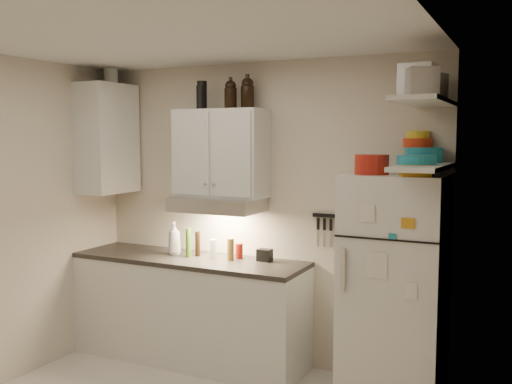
% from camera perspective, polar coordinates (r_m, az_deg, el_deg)
% --- Properties ---
extents(ceiling, '(3.20, 3.00, 0.02)m').
position_cam_1_polar(ceiling, '(3.69, -10.08, 15.57)').
color(ceiling, silver).
rests_on(ceiling, ground).
extents(back_wall, '(3.20, 0.02, 2.60)m').
position_cam_1_polar(back_wall, '(4.97, 0.52, -2.16)').
color(back_wall, beige).
rests_on(back_wall, ground).
extents(right_wall, '(0.02, 3.00, 2.60)m').
position_cam_1_polar(right_wall, '(3.05, 15.78, -7.18)').
color(right_wall, beige).
rests_on(right_wall, ground).
extents(base_cabinet, '(2.10, 0.60, 0.88)m').
position_cam_1_polar(base_cabinet, '(5.16, -6.66, -11.71)').
color(base_cabinet, silver).
rests_on(base_cabinet, floor).
extents(countertop, '(2.10, 0.62, 0.04)m').
position_cam_1_polar(countertop, '(5.04, -6.72, -6.71)').
color(countertop, '#2C2826').
rests_on(countertop, base_cabinet).
extents(upper_cabinet, '(0.80, 0.33, 0.75)m').
position_cam_1_polar(upper_cabinet, '(4.92, -3.52, 3.89)').
color(upper_cabinet, silver).
rests_on(upper_cabinet, back_wall).
extents(side_cabinet, '(0.33, 0.55, 1.00)m').
position_cam_1_polar(side_cabinet, '(5.46, -14.69, 5.18)').
color(side_cabinet, silver).
rests_on(side_cabinet, left_wall).
extents(range_hood, '(0.76, 0.46, 0.12)m').
position_cam_1_polar(range_hood, '(4.89, -3.87, -1.23)').
color(range_hood, silver).
rests_on(range_hood, back_wall).
extents(fridge, '(0.70, 0.68, 1.70)m').
position_cam_1_polar(fridge, '(4.33, 13.71, -9.52)').
color(fridge, silver).
rests_on(fridge, floor).
extents(shelf_hi, '(0.30, 0.95, 0.03)m').
position_cam_1_polar(shelf_hi, '(4.02, 16.53, 8.69)').
color(shelf_hi, silver).
rests_on(shelf_hi, right_wall).
extents(shelf_lo, '(0.30, 0.95, 0.03)m').
position_cam_1_polar(shelf_lo, '(4.02, 16.37, 2.42)').
color(shelf_lo, silver).
rests_on(shelf_lo, right_wall).
extents(knife_strip, '(0.42, 0.02, 0.03)m').
position_cam_1_polar(knife_strip, '(4.69, 8.13, -2.42)').
color(knife_strip, black).
rests_on(knife_strip, back_wall).
extents(dutch_oven, '(0.31, 0.31, 0.14)m').
position_cam_1_polar(dutch_oven, '(4.09, 11.49, 2.72)').
color(dutch_oven, '#9E1C12').
rests_on(dutch_oven, fridge).
extents(book_stack, '(0.25, 0.28, 0.08)m').
position_cam_1_polar(book_stack, '(3.97, 15.62, 2.10)').
color(book_stack, orange).
rests_on(book_stack, fridge).
extents(spice_jar, '(0.07, 0.07, 0.10)m').
position_cam_1_polar(spice_jar, '(4.10, 14.35, 2.38)').
color(spice_jar, silver).
rests_on(spice_jar, fridge).
extents(stock_pot, '(0.30, 0.30, 0.19)m').
position_cam_1_polar(stock_pot, '(4.27, 16.96, 9.93)').
color(stock_pot, silver).
rests_on(stock_pot, shelf_hi).
extents(tin_a, '(0.25, 0.23, 0.23)m').
position_cam_1_polar(tin_a, '(3.98, 15.95, 10.59)').
color(tin_a, '#AAAAAD').
rests_on(tin_a, shelf_hi).
extents(tin_b, '(0.23, 0.23, 0.18)m').
position_cam_1_polar(tin_b, '(3.77, 16.25, 10.51)').
color(tin_b, '#AAAAAD').
rests_on(tin_b, shelf_hi).
extents(bowl_teal, '(0.28, 0.28, 0.11)m').
position_cam_1_polar(bowl_teal, '(4.38, 16.43, 3.57)').
color(bowl_teal, teal).
rests_on(bowl_teal, shelf_lo).
extents(bowl_orange, '(0.22, 0.22, 0.07)m').
position_cam_1_polar(bowl_orange, '(4.48, 15.89, 4.75)').
color(bowl_orange, red).
rests_on(bowl_orange, bowl_teal).
extents(bowl_yellow, '(0.17, 0.17, 0.06)m').
position_cam_1_polar(bowl_yellow, '(4.48, 15.91, 5.53)').
color(bowl_yellow, gold).
rests_on(bowl_yellow, bowl_orange).
extents(plates, '(0.31, 0.31, 0.07)m').
position_cam_1_polar(plates, '(3.99, 15.75, 3.10)').
color(plates, teal).
rests_on(plates, shelf_lo).
extents(growler_a, '(0.13, 0.13, 0.25)m').
position_cam_1_polar(growler_a, '(4.87, -2.56, 9.74)').
color(growler_a, black).
rests_on(growler_a, upper_cabinet).
extents(growler_b, '(0.12, 0.12, 0.27)m').
position_cam_1_polar(growler_b, '(4.85, -0.85, 9.89)').
color(growler_b, black).
rests_on(growler_b, upper_cabinet).
extents(thermos_a, '(0.09, 0.09, 0.20)m').
position_cam_1_polar(thermos_a, '(4.95, -5.58, 9.38)').
color(thermos_a, black).
rests_on(thermos_a, upper_cabinet).
extents(thermos_b, '(0.10, 0.10, 0.24)m').
position_cam_1_polar(thermos_b, '(5.01, -5.42, 9.59)').
color(thermos_b, black).
rests_on(thermos_b, upper_cabinet).
extents(side_jar, '(0.14, 0.14, 0.18)m').
position_cam_1_polar(side_jar, '(5.57, -14.33, 11.25)').
color(side_jar, silver).
rests_on(side_jar, side_cabinet).
extents(soap_bottle, '(0.16, 0.16, 0.33)m').
position_cam_1_polar(soap_bottle, '(5.14, -8.18, -4.41)').
color(soap_bottle, silver).
rests_on(soap_bottle, countertop).
extents(pepper_mill, '(0.07, 0.07, 0.19)m').
position_cam_1_polar(pepper_mill, '(4.86, -2.56, -5.75)').
color(pepper_mill, brown).
rests_on(pepper_mill, countertop).
extents(oil_bottle, '(0.05, 0.05, 0.25)m').
position_cam_1_polar(oil_bottle, '(5.02, -6.77, -5.07)').
color(oil_bottle, '#3B6619').
rests_on(oil_bottle, countertop).
extents(vinegar_bottle, '(0.06, 0.06, 0.22)m').
position_cam_1_polar(vinegar_bottle, '(5.05, -5.86, -5.18)').
color(vinegar_bottle, black).
rests_on(vinegar_bottle, countertop).
extents(clear_bottle, '(0.06, 0.06, 0.17)m').
position_cam_1_polar(clear_bottle, '(4.95, -4.26, -5.70)').
color(clear_bottle, silver).
rests_on(clear_bottle, countertop).
extents(red_jar, '(0.07, 0.07, 0.13)m').
position_cam_1_polar(red_jar, '(4.94, -1.70, -5.90)').
color(red_jar, '#9E1C12').
rests_on(red_jar, countertop).
extents(caddy, '(0.12, 0.09, 0.10)m').
position_cam_1_polar(caddy, '(4.84, 0.87, -6.32)').
color(caddy, black).
rests_on(caddy, countertop).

